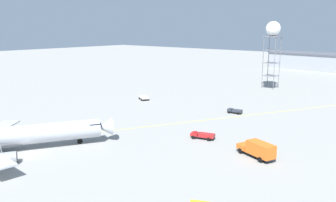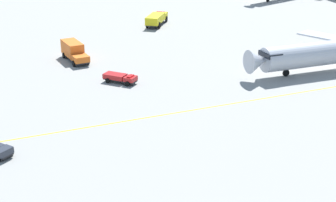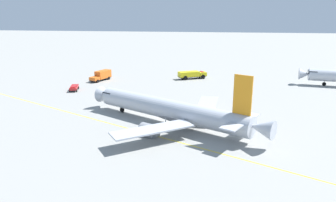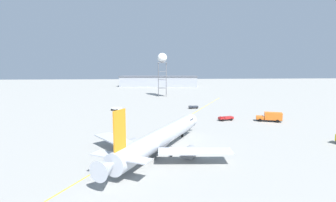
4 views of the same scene
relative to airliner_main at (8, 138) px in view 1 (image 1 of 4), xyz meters
name	(u,v)px [view 1 (image 1 of 4)]	position (x,y,z in m)	size (l,w,h in m)	color
ground_plane	(27,155)	(-1.24, 4.22, -2.85)	(600.00, 600.00, 0.00)	gray
airliner_main	(8,138)	(0.00, 0.00, 0.00)	(37.02, 28.69, 12.03)	#B2B7C1
ops_pickup_truck	(203,135)	(-31.02, 23.83, -2.04)	(3.20, 5.44, 1.41)	#232326
pushback_tug_truck	(144,98)	(-53.45, -15.60, -2.05)	(4.22, 4.75, 1.30)	#232326
catering_truck_truck	(258,149)	(-28.16, 38.19, -1.18)	(5.15, 8.43, 3.10)	#232326
baggage_truck_truck_extra	(235,111)	(-56.24, 16.98, -2.13)	(2.51, 4.20, 1.22)	#232326
radar_tower	(273,32)	(-102.29, 5.94, 18.98)	(5.57, 5.57, 25.83)	slate
terminal_shed	(332,62)	(-178.22, 6.54, 1.81)	(28.10, 70.18, 9.27)	#999EA8
taxiway_centreline	(14,142)	(-3.55, -5.35, -2.84)	(176.55, 87.32, 0.01)	yellow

